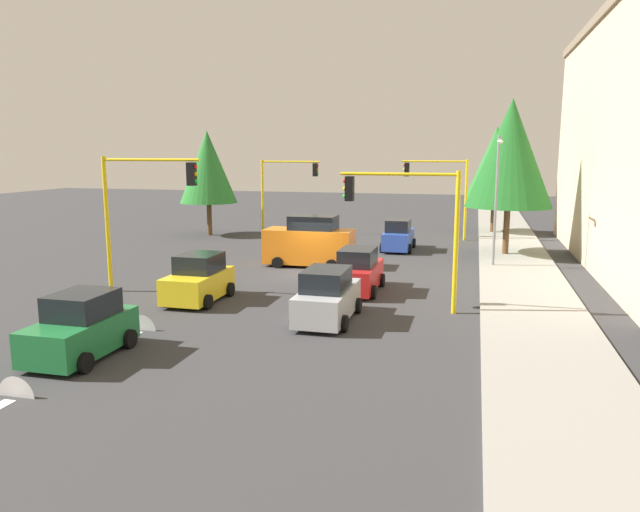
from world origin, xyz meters
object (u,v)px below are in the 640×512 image
object	(u,v)px
traffic_signal_far_right	(285,182)
tree_opposite_side	(208,167)
street_lamp_curbside	(497,187)
traffic_signal_near_right	(142,198)
car_silver	(327,297)
tree_roadside_mid	(510,153)
car_yellow	(199,280)
car_red	(358,272)
car_blue	(398,236)
car_green	(81,328)
tree_roadside_far	(496,164)
delivery_van_orange	(310,243)
traffic_signal_far_left	(440,183)
traffic_signal_near_left	(408,212)

from	to	relation	value
traffic_signal_far_right	tree_opposite_side	size ratio (longest dim) A/B	0.73
street_lamp_curbside	tree_opposite_side	size ratio (longest dim) A/B	0.91
traffic_signal_near_right	car_silver	world-z (taller)	traffic_signal_near_right
tree_roadside_mid	car_yellow	world-z (taller)	tree_roadside_mid
traffic_signal_far_right	car_red	world-z (taller)	traffic_signal_far_right
street_lamp_curbside	car_blue	bearing A→B (deg)	-131.08
traffic_signal_far_right	traffic_signal_near_right	size ratio (longest dim) A/B	0.93
tree_roadside_mid	car_green	distance (m)	26.13
tree_opposite_side	car_yellow	size ratio (longest dim) A/B	2.10
tree_roadside_far	car_yellow	bearing A→B (deg)	-26.72
tree_roadside_mid	tree_roadside_far	size ratio (longest dim) A/B	1.15
car_red	car_green	xyz separation A→B (m)	(10.58, -6.51, -0.00)
traffic_signal_near_right	car_green	distance (m)	8.92
delivery_van_orange	car_red	world-z (taller)	delivery_van_orange
car_red	tree_roadside_far	bearing A→B (deg)	163.61
traffic_signal_far_left	traffic_signal_near_right	xyz separation A→B (m)	(20.00, -11.43, 0.22)
delivery_van_orange	car_red	xyz separation A→B (m)	(5.32, 3.71, -0.39)
tree_roadside_far	car_yellow	size ratio (longest dim) A/B	2.20
street_lamp_curbside	traffic_signal_far_left	bearing A→B (deg)	-161.34
tree_roadside_mid	car_silver	bearing A→B (deg)	-23.35
traffic_signal_far_right	delivery_van_orange	xyz separation A→B (m)	(12.00, 5.21, -2.67)
traffic_signal_far_left	street_lamp_curbside	bearing A→B (deg)	18.66
traffic_signal_far_left	tree_opposite_side	world-z (taller)	tree_opposite_side
street_lamp_curbside	car_green	bearing A→B (deg)	-35.47
traffic_signal_far_right	street_lamp_curbside	size ratio (longest dim) A/B	0.80
traffic_signal_far_right	delivery_van_orange	size ratio (longest dim) A/B	1.16
traffic_signal_near_left	car_silver	size ratio (longest dim) A/B	1.33
traffic_signal_far_right	delivery_van_orange	bearing A→B (deg)	23.46
traffic_signal_far_left	car_green	distance (m)	29.47
tree_opposite_side	car_red	xyz separation A→B (m)	(15.32, 14.23, -4.14)
tree_opposite_side	car_red	bearing A→B (deg)	42.89
traffic_signal_near_right	car_blue	size ratio (longest dim) A/B	1.51
traffic_signal_near_right	delivery_van_orange	world-z (taller)	traffic_signal_near_right
traffic_signal_far_left	traffic_signal_near_right	distance (m)	23.04
tree_roadside_mid	car_yellow	distance (m)	20.19
tree_roadside_mid	car_silver	size ratio (longest dim) A/B	2.24
car_blue	car_silver	size ratio (longest dim) A/B	0.96
delivery_van_orange	car_red	distance (m)	6.49
traffic_signal_near_left	car_green	xyz separation A→B (m)	(7.90, -8.94, -2.99)
car_silver	traffic_signal_near_right	bearing A→B (deg)	-104.07
tree_opposite_side	car_silver	world-z (taller)	tree_opposite_side
traffic_signal_near_left	delivery_van_orange	world-z (taller)	traffic_signal_near_left
traffic_signal_far_left	delivery_van_orange	distance (m)	13.76
traffic_signal_far_right	car_yellow	distance (m)	21.05
traffic_signal_near_right	tree_roadside_mid	size ratio (longest dim) A/B	0.65
delivery_van_orange	tree_opposite_side	bearing A→B (deg)	-133.53
tree_roadside_far	delivery_van_orange	distance (m)	19.27
street_lamp_curbside	car_blue	world-z (taller)	street_lamp_curbside
tree_roadside_far	car_blue	bearing A→B (deg)	-32.32
traffic_signal_far_right	car_green	distance (m)	28.17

